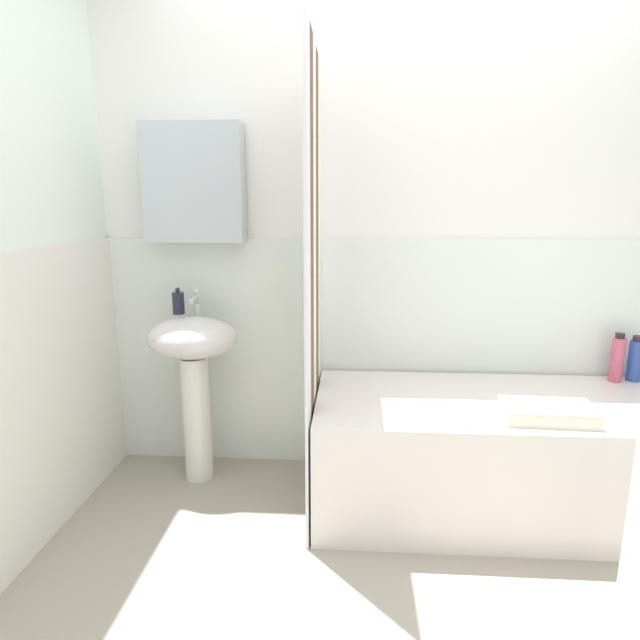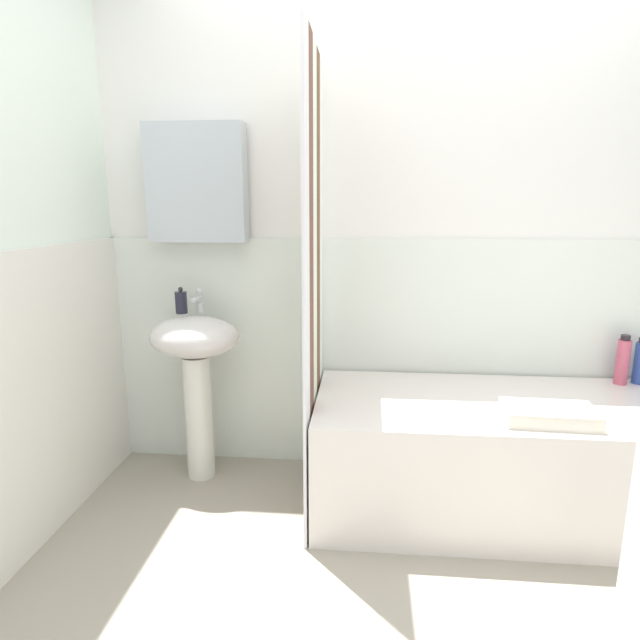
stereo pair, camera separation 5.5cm
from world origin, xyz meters
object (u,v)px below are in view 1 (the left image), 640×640
conditioner_bottle (617,359)px  body_wash_bottle (635,360)px  soap_dispenser (178,303)px  bathtub (496,454)px  towel_folded (548,412)px  sink (194,362)px

conditioner_bottle → body_wash_bottle: bearing=10.7°
soap_dispenser → bathtub: size_ratio=0.08×
body_wash_bottle → towel_folded: size_ratio=0.64×
body_wash_bottle → towel_folded: (-0.59, -0.51, -0.08)m
sink → towel_folded: (1.56, -0.39, -0.06)m
body_wash_bottle → bathtub: bearing=-157.0°
bathtub → towel_folded: bearing=-58.5°
sink → bathtub: 1.49m
bathtub → conditioner_bottle: (0.62, 0.29, 0.38)m
bathtub → body_wash_bottle: bearing=23.0°
soap_dispenser → bathtub: bearing=-9.6°
soap_dispenser → conditioner_bottle: soap_dispenser is taller
conditioner_bottle → towel_folded: size_ratio=0.69×
sink → body_wash_bottle: sink is taller
soap_dispenser → bathtub: (1.52, -0.26, -0.63)m
sink → body_wash_bottle: size_ratio=3.72×
sink → conditioner_bottle: sink is taller
towel_folded → soap_dispenser: bearing=164.2°
sink → conditioner_bottle: (2.05, 0.11, 0.02)m
bathtub → soap_dispenser: bearing=170.4°
sink → body_wash_bottle: (2.15, 0.13, 0.02)m
sink → soap_dispenser: soap_dispenser is taller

